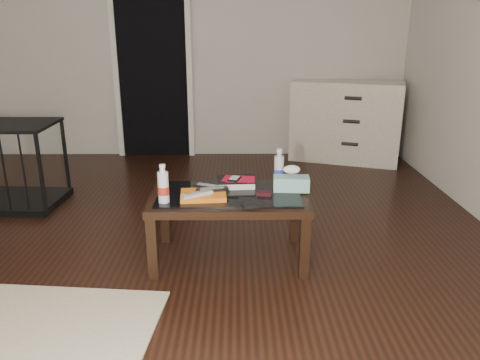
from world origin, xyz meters
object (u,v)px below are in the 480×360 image
Objects in this scene: coffee_table at (229,202)px; dresser at (346,121)px; water_bottle_right at (279,166)px; tissue_box at (291,183)px; pet_crate at (6,179)px; water_bottle_left at (163,183)px; textbook at (236,182)px.

dresser is at bearing 61.98° from coffee_table.
water_bottle_right reaches higher than tissue_box.
tissue_box is (0.40, 0.05, 0.11)m from coffee_table.
pet_crate reaches higher than water_bottle_left.
dresser reaches higher than water_bottle_left.
dresser is (1.29, 2.43, 0.05)m from coffee_table.
textbook is (0.04, 0.15, 0.09)m from coffee_table.
textbook is 0.31m from water_bottle_right.
water_bottle_right is (2.27, -0.81, 0.35)m from pet_crate.
tissue_box is at bearing 15.04° from water_bottle_left.
tissue_box is at bearing -17.82° from textbook.
water_bottle_left is at bearing -153.85° from water_bottle_right.
water_bottle_left is (-0.44, -0.31, 0.10)m from textbook.
water_bottle_left reaches higher than coffee_table.
coffee_table is 0.18m from textbook.
dresser is 3.53m from pet_crate.
water_bottle_left is (1.54, -1.17, 0.35)m from pet_crate.
water_bottle_right reaches higher than coffee_table.
pet_crate is at bearing 142.85° from water_bottle_left.
coffee_table is 4.20× the size of water_bottle_right.
coffee_table is 0.46m from water_bottle_left.
pet_crate is (-1.94, 1.01, -0.17)m from coffee_table.
coffee_table is 0.42m from tissue_box.
tissue_box is at bearing -64.04° from water_bottle_right.
water_bottle_right is 0.18m from tissue_box.
water_bottle_left is (-1.68, -2.59, 0.13)m from dresser.
textbook is at bearing 73.35° from coffee_table.
pet_crate is (-3.23, -1.42, -0.22)m from dresser.
water_bottle_left is 1.00× the size of water_bottle_right.
textbook is (-1.25, -2.28, 0.03)m from dresser.
dresser is at bearing 73.09° from tissue_box.
tissue_box is (0.36, -0.09, 0.02)m from textbook.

